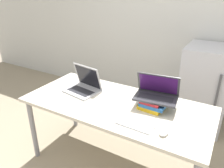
{
  "coord_description": "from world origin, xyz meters",
  "views": [
    {
      "loc": [
        0.84,
        -1.14,
        1.69
      ],
      "look_at": [
        -0.04,
        0.39,
        0.89
      ],
      "focal_mm": 35.0,
      "sensor_mm": 36.0,
      "label": 1
    }
  ],
  "objects": [
    {
      "name": "mouse",
      "position": [
        0.52,
        0.16,
        0.73
      ],
      "size": [
        0.06,
        0.11,
        0.03
      ],
      "color": "white",
      "rests_on": "desk"
    },
    {
      "name": "mini_fridge",
      "position": [
        0.61,
        1.57,
        0.52
      ],
      "size": [
        0.54,
        0.61,
        1.05
      ],
      "color": "silver",
      "rests_on": "ground_plane"
    },
    {
      "name": "desk",
      "position": [
        0.0,
        0.39,
        0.65
      ],
      "size": [
        1.7,
        0.78,
        0.71
      ],
      "color": "beige",
      "rests_on": "ground_plane"
    },
    {
      "name": "wall_back",
      "position": [
        0.0,
        1.93,
        1.35
      ],
      "size": [
        8.0,
        0.05,
        2.7
      ],
      "color": "silver",
      "rests_on": "ground_plane"
    },
    {
      "name": "laptop_on_books",
      "position": [
        0.33,
        0.5,
        0.85
      ],
      "size": [
        0.38,
        0.26,
        0.21
      ],
      "color": "#333338",
      "rests_on": "book_stack"
    },
    {
      "name": "book_stack",
      "position": [
        0.32,
        0.48,
        0.76
      ],
      "size": [
        0.24,
        0.25,
        0.09
      ],
      "color": "gold",
      "rests_on": "desk"
    },
    {
      "name": "wireless_keyboard",
      "position": [
        0.3,
        0.16,
        0.72
      ],
      "size": [
        0.29,
        0.13,
        0.01
      ],
      "color": "silver",
      "rests_on": "desk"
    },
    {
      "name": "laptop_left",
      "position": [
        -0.4,
        0.44,
        0.77
      ],
      "size": [
        0.37,
        0.31,
        0.26
      ],
      "color": "#B2B2B7",
      "rests_on": "desk"
    }
  ]
}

